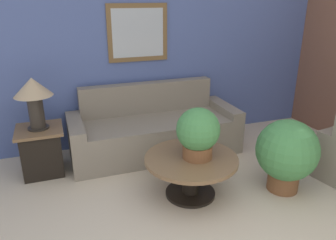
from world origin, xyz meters
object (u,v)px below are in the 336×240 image
Objects in this scene: potted_plant_on_table at (198,132)px; table_lamp at (33,93)px; potted_plant_floor at (287,153)px; couch_main at (154,131)px; coffee_table at (191,168)px; side_table at (42,150)px.

table_lamp is at bearing 145.32° from potted_plant_on_table.
potted_plant_on_table is 1.00m from potted_plant_floor.
couch_main is 1.58m from table_lamp.
side_table reaches higher than coffee_table.
couch_main is 2.76× the size of potted_plant_floor.
coffee_table is 1.21× the size of potted_plant_floor.
side_table is (-1.47, 1.03, -0.03)m from coffee_table.
potted_plant_on_table reaches higher than side_table.
couch_main is 3.89× the size of side_table.
side_table is 0.70m from table_lamp.
couch_main is at bearing 92.20° from coffee_table.
potted_plant_floor is (0.94, -0.23, -0.27)m from potted_plant_on_table.
coffee_table is 1.91m from table_lamp.
potted_plant_floor is at bearing -13.64° from potted_plant_on_table.
potted_plant_floor is (2.46, -1.28, 0.15)m from side_table.
potted_plant_on_table reaches higher than couch_main.
potted_plant_floor reaches higher than side_table.
coffee_table is at bearing -35.16° from side_table.
coffee_table is 1.62× the size of table_lamp.
coffee_table is at bearing -35.16° from table_lamp.
couch_main reaches higher than potted_plant_floor.
table_lamp is at bearing 152.49° from potted_plant_floor.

